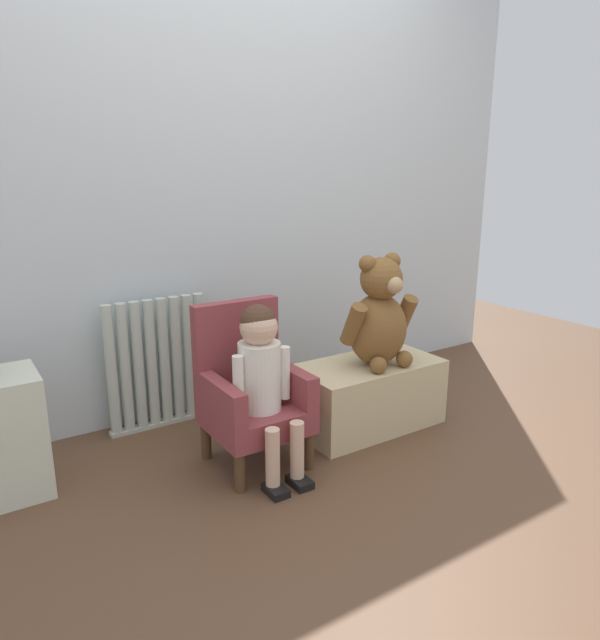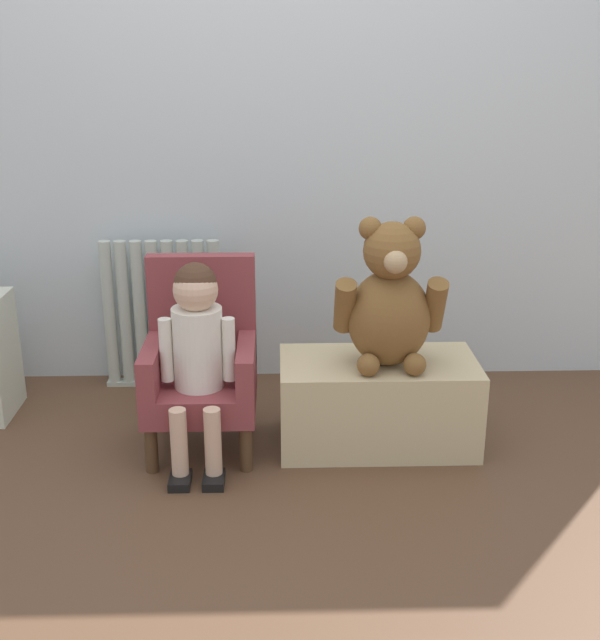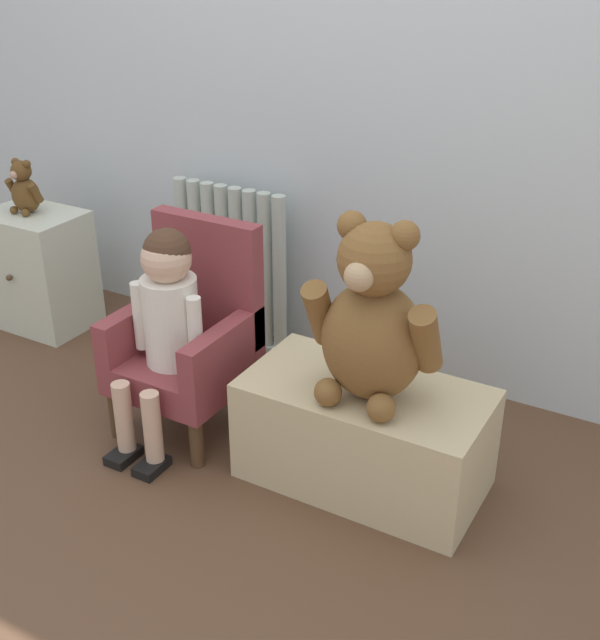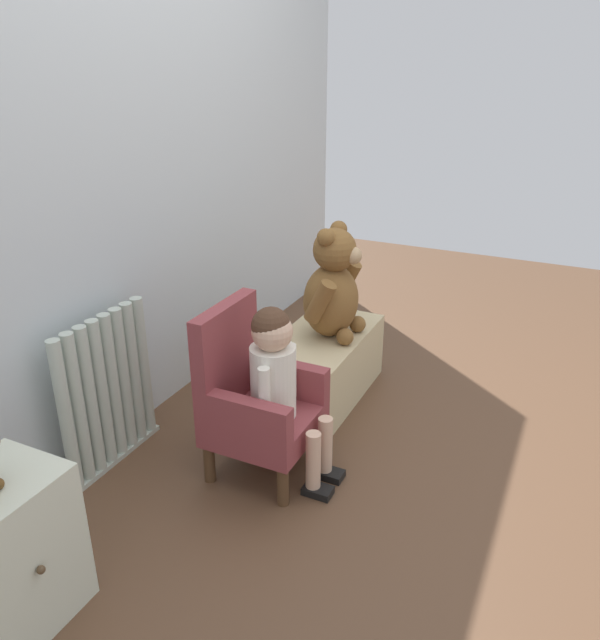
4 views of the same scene
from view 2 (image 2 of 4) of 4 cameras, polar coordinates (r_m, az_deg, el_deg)
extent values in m
plane|color=brown|center=(2.53, -2.36, -13.78)|extent=(6.00, 6.00, 0.00)
cube|color=silver|center=(3.28, -2.43, 16.06)|extent=(3.80, 0.05, 2.40)
cylinder|color=#B5C1B2|center=(3.39, -13.38, 0.50)|extent=(0.05, 0.05, 0.60)
cylinder|color=#B5C1B2|center=(3.38, -12.35, 0.51)|extent=(0.05, 0.05, 0.60)
cylinder|color=#B5C1B2|center=(3.37, -11.32, 0.52)|extent=(0.05, 0.05, 0.60)
cylinder|color=#B5C1B2|center=(3.36, -10.27, 0.54)|extent=(0.05, 0.05, 0.60)
cylinder|color=#B5C1B2|center=(3.35, -9.23, 0.55)|extent=(0.05, 0.05, 0.60)
cylinder|color=#B5C1B2|center=(3.34, -8.17, 0.56)|extent=(0.05, 0.05, 0.60)
cylinder|color=#B5C1B2|center=(3.33, -7.11, 0.57)|extent=(0.05, 0.05, 0.60)
cylinder|color=#B5C1B2|center=(3.33, -6.05, 0.58)|extent=(0.05, 0.05, 0.60)
cube|color=#B5C1B2|center=(3.46, -9.46, -4.36)|extent=(0.50, 0.05, 0.02)
cube|color=brown|center=(2.83, -7.03, -5.26)|extent=(0.38, 0.38, 0.10)
cube|color=brown|center=(2.89, -6.95, 0.67)|extent=(0.38, 0.06, 0.41)
cube|color=brown|center=(2.81, -10.39, -3.01)|extent=(0.06, 0.38, 0.14)
cube|color=brown|center=(2.77, -3.82, -2.99)|extent=(0.06, 0.38, 0.14)
cylinder|color=#4C331E|center=(2.77, -10.51, -9.05)|extent=(0.04, 0.04, 0.16)
cylinder|color=#4C331E|center=(2.74, -3.87, -9.09)|extent=(0.04, 0.04, 0.16)
cylinder|color=#4C331E|center=(3.05, -9.65, -6.27)|extent=(0.04, 0.04, 0.16)
cylinder|color=#4C331E|center=(3.02, -3.65, -6.28)|extent=(0.04, 0.04, 0.16)
cylinder|color=silver|center=(2.72, -7.26, -1.95)|extent=(0.17, 0.17, 0.28)
sphere|color=#D8AD8E|center=(2.66, -7.44, 2.15)|extent=(0.15, 0.15, 0.15)
sphere|color=#472D1E|center=(2.66, -7.45, 2.57)|extent=(0.14, 0.14, 0.14)
cylinder|color=#D8AD8E|center=(2.66, -8.60, -8.58)|extent=(0.06, 0.06, 0.23)
cube|color=black|center=(2.71, -8.51, -11.22)|extent=(0.07, 0.11, 0.03)
cylinder|color=#D8AD8E|center=(2.65, -6.21, -8.59)|extent=(0.06, 0.06, 0.23)
cube|color=black|center=(2.70, -6.15, -11.25)|extent=(0.07, 0.11, 0.03)
cylinder|color=silver|center=(2.72, -9.51, -2.12)|extent=(0.04, 0.04, 0.22)
cylinder|color=silver|center=(2.70, -5.08, -2.09)|extent=(0.04, 0.04, 0.22)
cube|color=#C8B486|center=(2.89, 5.54, -5.83)|extent=(0.69, 0.36, 0.32)
ellipsoid|color=brown|center=(2.75, 6.34, 0.13)|extent=(0.28, 0.24, 0.33)
sphere|color=brown|center=(2.67, 6.56, 4.92)|extent=(0.19, 0.19, 0.19)
sphere|color=tan|center=(2.59, 6.81, 4.14)|extent=(0.08, 0.08, 0.08)
sphere|color=brown|center=(2.66, 5.02, 6.50)|extent=(0.08, 0.08, 0.08)
sphere|color=brown|center=(2.68, 8.12, 6.48)|extent=(0.08, 0.08, 0.08)
cylinder|color=brown|center=(2.70, 3.21, 1.02)|extent=(0.07, 0.15, 0.21)
cylinder|color=brown|center=(2.75, 9.56, 1.06)|extent=(0.07, 0.15, 0.21)
sphere|color=brown|center=(2.69, 4.88, -3.20)|extent=(0.08, 0.08, 0.08)
sphere|color=brown|center=(2.71, 8.16, -3.15)|extent=(0.08, 0.08, 0.08)
camera|label=1|loc=(1.47, -64.40, 1.76)|focal=32.00mm
camera|label=3|loc=(1.43, 54.90, 16.45)|focal=45.00mm
camera|label=4|loc=(2.59, -56.68, 14.31)|focal=35.00mm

